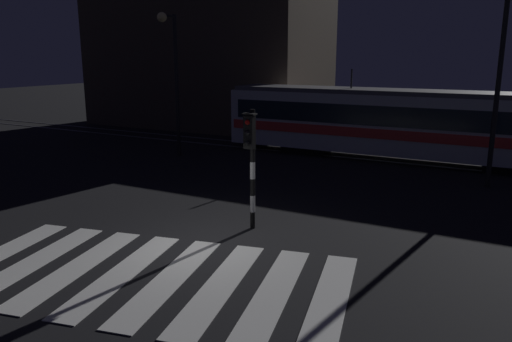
# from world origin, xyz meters

# --- Properties ---
(ground_plane) EXTENTS (120.00, 120.00, 0.00)m
(ground_plane) POSITION_xyz_m (0.00, 0.00, 0.00)
(ground_plane) COLOR black
(rail_near) EXTENTS (80.00, 0.12, 0.03)m
(rail_near) POSITION_xyz_m (0.00, 12.53, 0.01)
(rail_near) COLOR #59595E
(rail_near) RESTS_ON ground
(rail_far) EXTENTS (80.00, 0.12, 0.03)m
(rail_far) POSITION_xyz_m (0.00, 13.97, 0.01)
(rail_far) COLOR #59595E
(rail_far) RESTS_ON ground
(crosswalk_zebra) EXTENTS (9.65, 6.29, 0.02)m
(crosswalk_zebra) POSITION_xyz_m (0.00, -2.13, 0.01)
(crosswalk_zebra) COLOR silver
(crosswalk_zebra) RESTS_ON ground
(traffic_light_median_centre) EXTENTS (0.36, 0.42, 3.38)m
(traffic_light_median_centre) POSITION_xyz_m (0.60, 1.68, 2.23)
(traffic_light_median_centre) COLOR black
(traffic_light_median_centre) RESTS_ON ground
(street_lamp_trackside_left) EXTENTS (0.44, 1.21, 6.64)m
(street_lamp_trackside_left) POSITION_xyz_m (-7.46, 8.88, 4.26)
(street_lamp_trackside_left) COLOR black
(street_lamp_trackside_left) RESTS_ON ground
(street_lamp_trackside_right) EXTENTS (0.44, 1.21, 7.73)m
(street_lamp_trackside_right) POSITION_xyz_m (6.18, 9.66, 4.85)
(street_lamp_trackside_right) COLOR black
(street_lamp_trackside_right) RESTS_ON ground
(tram) EXTENTS (17.11, 2.58, 4.15)m
(tram) POSITION_xyz_m (2.27, 13.24, 1.75)
(tram) COLOR silver
(tram) RESTS_ON ground
(building_backdrop) EXTENTS (15.68, 8.00, 13.86)m
(building_backdrop) POSITION_xyz_m (-12.45, 19.43, 6.93)
(building_backdrop) COLOR #42382D
(building_backdrop) RESTS_ON ground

